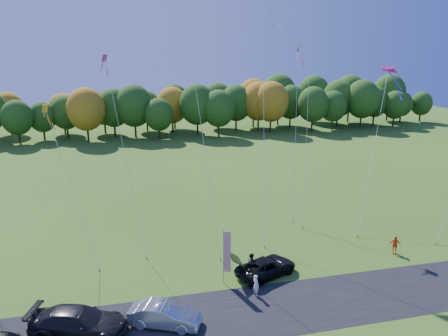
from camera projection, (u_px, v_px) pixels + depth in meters
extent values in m
plane|color=#2F5917|center=(243.00, 280.00, 32.40)|extent=(160.00, 160.00, 0.00)
cube|color=black|center=(260.00, 310.00, 28.65)|extent=(90.00, 6.00, 0.01)
imported|color=black|center=(266.00, 267.00, 32.91)|extent=(5.36, 3.97, 1.35)
imported|color=silver|center=(165.00, 315.00, 26.95)|extent=(4.74, 3.24, 1.48)
imported|color=black|center=(79.00, 322.00, 26.06)|extent=(6.30, 4.01, 1.70)
imported|color=white|center=(256.00, 285.00, 30.24)|extent=(0.53, 0.65, 1.54)
imported|color=gray|center=(252.00, 264.00, 32.96)|extent=(0.75, 0.91, 1.73)
imported|color=#F34D16|center=(395.00, 245.00, 36.33)|extent=(0.98, 0.69, 1.55)
cylinder|color=#999999|center=(224.00, 257.00, 31.42)|extent=(0.06, 0.06, 4.19)
cube|color=red|center=(227.00, 252.00, 31.27)|extent=(0.49, 0.23, 3.14)
cube|color=navy|center=(227.00, 237.00, 30.98)|extent=(0.49, 0.22, 0.82)
cylinder|color=#4C3F33|center=(221.00, 260.00, 35.26)|extent=(0.08, 0.08, 0.20)
cylinder|color=#4C3F33|center=(303.00, 228.00, 41.28)|extent=(0.08, 0.08, 0.20)
cylinder|color=#4C3F33|center=(265.00, 247.00, 37.42)|extent=(0.08, 0.08, 0.20)
cylinder|color=#4C3F33|center=(357.00, 236.00, 39.56)|extent=(0.08, 0.08, 0.20)
cube|color=#D51768|center=(389.00, 70.00, 45.02)|extent=(3.51, 1.21, 1.32)
cylinder|color=#4C3F33|center=(99.00, 270.00, 33.58)|extent=(0.08, 0.08, 0.20)
cube|color=#F8AE1A|center=(45.00, 108.00, 34.02)|extent=(1.08, 1.08, 1.28)
cylinder|color=#4C3F33|center=(293.00, 222.00, 42.84)|extent=(0.08, 0.08, 0.20)
cube|color=silver|center=(298.00, 48.00, 43.07)|extent=(1.23, 1.23, 1.45)
cylinder|color=#4C3F33|center=(147.00, 258.00, 35.53)|extent=(0.08, 0.08, 0.20)
cube|color=#C34168|center=(104.00, 58.00, 36.49)|extent=(1.04, 1.04, 1.23)
cylinder|color=#4C3F33|center=(436.00, 243.00, 38.17)|extent=(0.08, 0.08, 0.20)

